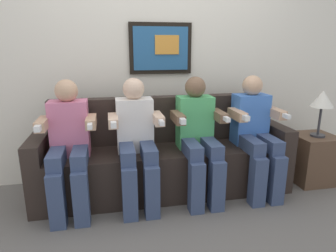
{
  "coord_description": "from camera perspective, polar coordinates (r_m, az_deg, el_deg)",
  "views": [
    {
      "loc": [
        -0.49,
        -2.28,
        1.38
      ],
      "look_at": [
        0.0,
        0.15,
        0.7
      ],
      "focal_mm": 31.5,
      "sensor_mm": 36.0,
      "label": 1
    }
  ],
  "objects": [
    {
      "name": "ground_plane",
      "position": [
        2.71,
        0.65,
        -15.28
      ],
      "size": [
        6.22,
        6.22,
        0.0
      ],
      "primitive_type": "plane",
      "color": "#66605B"
    },
    {
      "name": "back_wall_assembly",
      "position": [
        3.09,
        -2.31,
        13.85
      ],
      "size": [
        4.78,
        0.1,
        2.6
      ],
      "color": "silver",
      "rests_on": "ground_plane"
    },
    {
      "name": "couch",
      "position": [
        2.86,
        -0.71,
        -6.6
      ],
      "size": [
        2.38,
        0.58,
        0.9
      ],
      "color": "#2D231E",
      "rests_on": "ground_plane"
    },
    {
      "name": "person_leftmost",
      "position": [
        2.58,
        -18.61,
        -2.94
      ],
      "size": [
        0.46,
        0.56,
        1.11
      ],
      "color": "pink",
      "rests_on": "ground_plane"
    },
    {
      "name": "person_left_center",
      "position": [
        2.57,
        -6.17,
        -2.3
      ],
      "size": [
        0.46,
        0.56,
        1.11
      ],
      "color": "white",
      "rests_on": "ground_plane"
    },
    {
      "name": "person_right_center",
      "position": [
        2.67,
        5.84,
        -1.59
      ],
      "size": [
        0.46,
        0.56,
        1.11
      ],
      "color": "#4CB266",
      "rests_on": "ground_plane"
    },
    {
      "name": "person_rightmost",
      "position": [
        2.88,
        16.51,
        -0.89
      ],
      "size": [
        0.46,
        0.56,
        1.11
      ],
      "color": "#3F72CC",
      "rests_on": "ground_plane"
    },
    {
      "name": "side_table_right",
      "position": [
        3.41,
        26.12,
        -5.64
      ],
      "size": [
        0.4,
        0.4,
        0.5
      ],
      "color": "brown",
      "rests_on": "ground_plane"
    },
    {
      "name": "table_lamp",
      "position": [
        3.24,
        27.69,
        4.3
      ],
      "size": [
        0.22,
        0.22,
        0.46
      ],
      "color": "#333338",
      "rests_on": "side_table_right"
    }
  ]
}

